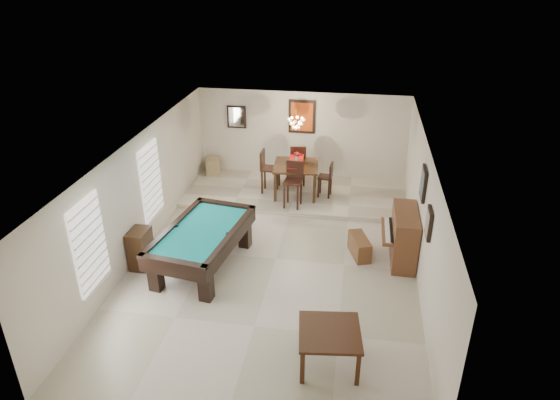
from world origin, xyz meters
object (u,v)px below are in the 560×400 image
(dining_chair_west, at_px, (270,172))
(dining_chair_east, at_px, (325,180))
(flower_vase, at_px, (296,156))
(corner_bench, at_px, (213,166))
(apothecary_chest, at_px, (140,249))
(upright_piano, at_px, (398,236))
(piano_bench, at_px, (359,246))
(dining_table, at_px, (296,177))
(dining_chair_north, at_px, (298,164))
(pool_table, at_px, (203,248))
(square_table, at_px, (329,347))
(dining_chair_south, at_px, (293,185))
(chandelier, at_px, (296,119))

(dining_chair_west, relative_size, dining_chair_east, 1.24)
(flower_vase, height_order, corner_bench, flower_vase)
(apothecary_chest, bearing_deg, dining_chair_west, 61.76)
(upright_piano, distance_m, piano_bench, 0.87)
(dining_table, relative_size, dining_chair_north, 1.00)
(flower_vase, bearing_deg, upright_piano, -46.31)
(pool_table, distance_m, dining_table, 3.94)
(square_table, relative_size, corner_bench, 1.96)
(corner_bench, bearing_deg, dining_chair_south, -33.85)
(chandelier, bearing_deg, apothecary_chest, -125.33)
(piano_bench, distance_m, flower_vase, 3.36)
(corner_bench, bearing_deg, upright_piano, -35.54)
(dining_chair_south, bearing_deg, dining_chair_north, 98.73)
(square_table, xyz_separation_m, dining_chair_west, (-2.08, 6.10, 0.37))
(piano_bench, relative_size, dining_chair_north, 0.68)
(flower_vase, bearing_deg, dining_chair_south, -88.68)
(upright_piano, xyz_separation_m, dining_chair_south, (-2.55, 1.94, 0.14))
(upright_piano, xyz_separation_m, chandelier, (-2.60, 2.77, 1.63))
(flower_vase, xyz_separation_m, chandelier, (-0.03, 0.08, 0.98))
(pool_table, distance_m, dining_chair_west, 3.76)
(dining_chair_north, bearing_deg, dining_table, 85.85)
(square_table, height_order, dining_chair_north, dining_chair_north)
(pool_table, xyz_separation_m, dining_chair_west, (0.77, 3.67, 0.28))
(flower_vase, distance_m, corner_bench, 2.96)
(flower_vase, relative_size, dining_chair_north, 0.21)
(dining_chair_west, bearing_deg, piano_bench, -135.19)
(flower_vase, height_order, dining_chair_west, flower_vase)
(apothecary_chest, height_order, dining_chair_east, dining_chair_east)
(pool_table, bearing_deg, dining_table, 76.04)
(upright_piano, xyz_separation_m, dining_chair_west, (-3.30, 2.72, 0.14))
(pool_table, distance_m, square_table, 3.74)
(pool_table, xyz_separation_m, upright_piano, (4.06, 0.95, 0.14))
(square_table, distance_m, dining_chair_west, 6.45)
(pool_table, height_order, dining_chair_east, dining_chair_east)
(flower_vase, relative_size, dining_chair_east, 0.26)
(dining_chair_south, distance_m, dining_chair_west, 1.08)
(square_table, height_order, dining_chair_east, dining_chair_east)
(square_table, bearing_deg, dining_chair_south, 104.06)
(apothecary_chest, xyz_separation_m, corner_bench, (0.17, 4.87, -0.08))
(upright_piano, xyz_separation_m, dining_chair_east, (-1.79, 2.69, 0.03))
(chandelier, bearing_deg, square_table, -77.38)
(pool_table, relative_size, flower_vase, 10.45)
(pool_table, bearing_deg, dining_chair_west, 86.57)
(flower_vase, distance_m, dining_chair_east, 1.00)
(pool_table, distance_m, dining_chair_south, 3.27)
(upright_piano, relative_size, flower_vase, 5.50)
(dining_chair_west, distance_m, chandelier, 1.65)
(square_table, relative_size, flower_vase, 3.90)
(dining_table, relative_size, dining_chair_south, 0.99)
(dining_chair_north, height_order, dining_chair_west, dining_chair_west)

